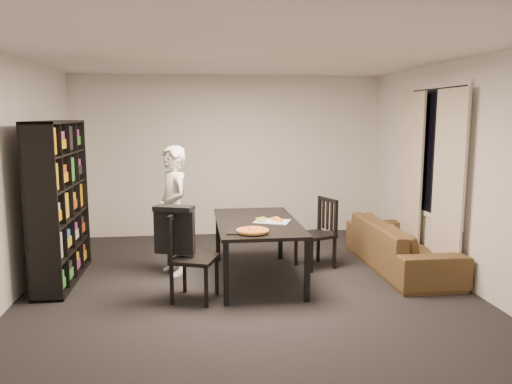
{
  "coord_description": "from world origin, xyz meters",
  "views": [
    {
      "loc": [
        -0.59,
        -5.41,
        1.96
      ],
      "look_at": [
        0.16,
        0.46,
        1.05
      ],
      "focal_mm": 35.0,
      "sensor_mm": 36.0,
      "label": 1
    }
  ],
  "objects": [
    {
      "name": "room",
      "position": [
        0.0,
        0.0,
        1.3
      ],
      "size": [
        5.01,
        5.51,
        2.61
      ],
      "color": "black",
      "rests_on": "ground"
    },
    {
      "name": "window_pane",
      "position": [
        2.48,
        0.6,
        1.5
      ],
      "size": [
        0.02,
        1.4,
        1.6
      ],
      "primitive_type": "cube",
      "color": "black",
      "rests_on": "room"
    },
    {
      "name": "window_frame",
      "position": [
        2.48,
        0.6,
        1.5
      ],
      "size": [
        0.03,
        1.52,
        1.72
      ],
      "primitive_type": "cube",
      "color": "white",
      "rests_on": "room"
    },
    {
      "name": "curtain_left",
      "position": [
        2.4,
        0.08,
        1.15
      ],
      "size": [
        0.03,
        0.7,
        2.25
      ],
      "primitive_type": "cube",
      "color": "beige",
      "rests_on": "room"
    },
    {
      "name": "curtain_right",
      "position": [
        2.4,
        1.12,
        1.15
      ],
      "size": [
        0.03,
        0.7,
        2.25
      ],
      "primitive_type": "cube",
      "color": "beige",
      "rests_on": "room"
    },
    {
      "name": "bookshelf",
      "position": [
        -2.16,
        0.6,
        0.95
      ],
      "size": [
        0.35,
        1.5,
        1.9
      ],
      "primitive_type": "cube",
      "color": "black",
      "rests_on": "room"
    },
    {
      "name": "dining_table",
      "position": [
        0.16,
        0.36,
        0.65
      ],
      "size": [
        0.95,
        1.71,
        0.71
      ],
      "color": "black",
      "rests_on": "room"
    },
    {
      "name": "chair_left",
      "position": [
        -0.68,
        -0.21,
        0.54
      ],
      "size": [
        0.56,
        0.56,
        0.94
      ],
      "rotation": [
        0.0,
        0.0,
        1.23
      ],
      "color": "black",
      "rests_on": "room"
    },
    {
      "name": "chair_right",
      "position": [
        1.05,
        0.77,
        0.51
      ],
      "size": [
        0.54,
        0.54,
        0.9
      ],
      "rotation": [
        0.0,
        0.0,
        -1.2
      ],
      "color": "black",
      "rests_on": "room"
    },
    {
      "name": "draped_jacket",
      "position": [
        -0.8,
        -0.17,
        0.78
      ],
      "size": [
        0.45,
        0.31,
        0.52
      ],
      "rotation": [
        0.0,
        0.0,
        1.23
      ],
      "color": "black",
      "rests_on": "chair_left"
    },
    {
      "name": "person",
      "position": [
        -0.84,
        0.7,
        0.8
      ],
      "size": [
        0.58,
        0.69,
        1.6
      ],
      "primitive_type": "imported",
      "rotation": [
        0.0,
        0.0,
        -1.17
      ],
      "color": "white",
      "rests_on": "room"
    },
    {
      "name": "baking_tray",
      "position": [
        -0.04,
        -0.16,
        0.72
      ],
      "size": [
        0.43,
        0.36,
        0.01
      ],
      "primitive_type": "cube",
      "rotation": [
        0.0,
        0.0,
        -0.1
      ],
      "color": "black",
      "rests_on": "dining_table"
    },
    {
      "name": "pepperoni_pizza",
      "position": [
        0.03,
        -0.24,
        0.74
      ],
      "size": [
        0.35,
        0.35,
        0.03
      ],
      "rotation": [
        0.0,
        0.0,
        -0.01
      ],
      "color": "#AF7B32",
      "rests_on": "dining_table"
    },
    {
      "name": "kitchen_towel",
      "position": [
        0.33,
        0.3,
        0.72
      ],
      "size": [
        0.48,
        0.43,
        0.01
      ],
      "primitive_type": "cube",
      "rotation": [
        0.0,
        0.0,
        -0.39
      ],
      "color": "white",
      "rests_on": "dining_table"
    },
    {
      "name": "pizza_slices",
      "position": [
        0.31,
        0.37,
        0.73
      ],
      "size": [
        0.46,
        0.42,
        0.01
      ],
      "primitive_type": null,
      "rotation": [
        0.0,
        0.0,
        -0.36
      ],
      "color": "gold",
      "rests_on": "dining_table"
    },
    {
      "name": "sofa",
      "position": [
        2.05,
        0.55,
        0.3
      ],
      "size": [
        0.81,
        2.06,
        0.6
      ],
      "primitive_type": "imported",
      "rotation": [
        0.0,
        0.0,
        1.57
      ],
      "color": "#45361B",
      "rests_on": "room"
    }
  ]
}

